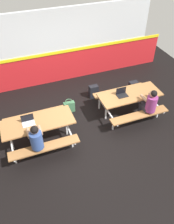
{
  "coord_description": "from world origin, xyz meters",
  "views": [
    {
      "loc": [
        -1.76,
        -4.58,
        4.87
      ],
      "look_at": [
        0.0,
        0.05,
        0.55
      ],
      "focal_mm": 37.27,
      "sensor_mm": 36.0,
      "label": 1
    }
  ],
  "objects_px": {
    "laptop_dark": "(122,94)",
    "satchel_spare": "(133,87)",
    "picnic_table_right": "(129,98)",
    "student_nearer": "(36,139)",
    "picnic_table_left": "(38,126)",
    "laptop_silver": "(28,122)",
    "tote_bag_bright": "(69,107)",
    "student_further": "(150,103)",
    "backpack_dark": "(93,91)"
  },
  "relations": [
    {
      "from": "student_further",
      "to": "tote_bag_bright",
      "type": "relative_size",
      "value": 2.81
    },
    {
      "from": "laptop_dark",
      "to": "tote_bag_bright",
      "type": "distance_m",
      "value": 1.7
    },
    {
      "from": "laptop_dark",
      "to": "tote_bag_bright",
      "type": "relative_size",
      "value": 0.74
    },
    {
      "from": "picnic_table_left",
      "to": "laptop_silver",
      "type": "bearing_deg",
      "value": 170.75
    },
    {
      "from": "picnic_table_right",
      "to": "student_nearer",
      "type": "relative_size",
      "value": 1.55
    },
    {
      "from": "student_nearer",
      "to": "laptop_dark",
      "type": "distance_m",
      "value": 2.83
    },
    {
      "from": "picnic_table_left",
      "to": "satchel_spare",
      "type": "bearing_deg",
      "value": 17.75
    },
    {
      "from": "backpack_dark",
      "to": "satchel_spare",
      "type": "relative_size",
      "value": 1.0
    },
    {
      "from": "student_further",
      "to": "satchel_spare",
      "type": "height_order",
      "value": "student_further"
    },
    {
      "from": "student_nearer",
      "to": "laptop_dark",
      "type": "relative_size",
      "value": 3.77
    },
    {
      "from": "picnic_table_left",
      "to": "picnic_table_right",
      "type": "distance_m",
      "value": 2.82
    },
    {
      "from": "laptop_dark",
      "to": "tote_bag_bright",
      "type": "height_order",
      "value": "laptop_dark"
    },
    {
      "from": "laptop_dark",
      "to": "tote_bag_bright",
      "type": "xyz_separation_m",
      "value": [
        -1.44,
        0.68,
        -0.59
      ]
    },
    {
      "from": "laptop_silver",
      "to": "picnic_table_left",
      "type": "bearing_deg",
      "value": -9.25
    },
    {
      "from": "laptop_silver",
      "to": "laptop_dark",
      "type": "height_order",
      "value": "same"
    },
    {
      "from": "picnic_table_left",
      "to": "laptop_silver",
      "type": "distance_m",
      "value": 0.31
    },
    {
      "from": "picnic_table_right",
      "to": "student_further",
      "type": "height_order",
      "value": "student_further"
    },
    {
      "from": "student_further",
      "to": "satchel_spare",
      "type": "distance_m",
      "value": 1.59
    },
    {
      "from": "student_further",
      "to": "satchel_spare",
      "type": "xyz_separation_m",
      "value": [
        0.35,
        1.47,
        -0.49
      ]
    },
    {
      "from": "backpack_dark",
      "to": "satchel_spare",
      "type": "distance_m",
      "value": 1.39
    },
    {
      "from": "picnic_table_left",
      "to": "tote_bag_bright",
      "type": "xyz_separation_m",
      "value": [
        1.12,
        0.92,
        -0.38
      ]
    },
    {
      "from": "student_further",
      "to": "backpack_dark",
      "type": "xyz_separation_m",
      "value": [
        -1.02,
        1.73,
        -0.49
      ]
    },
    {
      "from": "picnic_table_left",
      "to": "satchel_spare",
      "type": "xyz_separation_m",
      "value": [
        3.5,
        1.12,
        -0.36
      ]
    },
    {
      "from": "satchel_spare",
      "to": "picnic_table_right",
      "type": "bearing_deg",
      "value": -126.86
    },
    {
      "from": "tote_bag_bright",
      "to": "picnic_table_left",
      "type": "bearing_deg",
      "value": -140.44
    },
    {
      "from": "laptop_dark",
      "to": "satchel_spare",
      "type": "height_order",
      "value": "laptop_dark"
    },
    {
      "from": "backpack_dark",
      "to": "picnic_table_right",
      "type": "bearing_deg",
      "value": -59.51
    },
    {
      "from": "picnic_table_left",
      "to": "student_further",
      "type": "distance_m",
      "value": 3.16
    },
    {
      "from": "picnic_table_right",
      "to": "student_further",
      "type": "xyz_separation_m",
      "value": [
        0.33,
        -0.56,
        0.13
      ]
    },
    {
      "from": "picnic_table_right",
      "to": "laptop_silver",
      "type": "relative_size",
      "value": 5.85
    },
    {
      "from": "tote_bag_bright",
      "to": "picnic_table_right",
      "type": "bearing_deg",
      "value": -22.86
    },
    {
      "from": "student_nearer",
      "to": "backpack_dark",
      "type": "xyz_separation_m",
      "value": [
        2.28,
        1.94,
        -0.49
      ]
    },
    {
      "from": "tote_bag_bright",
      "to": "laptop_dark",
      "type": "bearing_deg",
      "value": -25.22
    },
    {
      "from": "student_nearer",
      "to": "tote_bag_bright",
      "type": "bearing_deg",
      "value": 49.35
    },
    {
      "from": "backpack_dark",
      "to": "student_further",
      "type": "bearing_deg",
      "value": -59.51
    },
    {
      "from": "student_further",
      "to": "laptop_silver",
      "type": "distance_m",
      "value": 3.39
    },
    {
      "from": "picnic_table_left",
      "to": "laptop_dark",
      "type": "distance_m",
      "value": 2.58
    },
    {
      "from": "picnic_table_left",
      "to": "tote_bag_bright",
      "type": "distance_m",
      "value": 1.5
    },
    {
      "from": "backpack_dark",
      "to": "laptop_silver",
      "type": "bearing_deg",
      "value": -150.33
    },
    {
      "from": "satchel_spare",
      "to": "picnic_table_left",
      "type": "bearing_deg",
      "value": -162.25
    },
    {
      "from": "tote_bag_bright",
      "to": "satchel_spare",
      "type": "xyz_separation_m",
      "value": [
        2.38,
        0.2,
        0.02
      ]
    },
    {
      "from": "student_further",
      "to": "tote_bag_bright",
      "type": "height_order",
      "value": "student_further"
    },
    {
      "from": "student_nearer",
      "to": "backpack_dark",
      "type": "relative_size",
      "value": 2.74
    },
    {
      "from": "picnic_table_left",
      "to": "laptop_dark",
      "type": "bearing_deg",
      "value": 5.51
    },
    {
      "from": "student_further",
      "to": "tote_bag_bright",
      "type": "distance_m",
      "value": 2.44
    },
    {
      "from": "laptop_dark",
      "to": "satchel_spare",
      "type": "xyz_separation_m",
      "value": [
        0.94,
        0.87,
        -0.57
      ]
    },
    {
      "from": "tote_bag_bright",
      "to": "satchel_spare",
      "type": "bearing_deg",
      "value": 4.69
    },
    {
      "from": "picnic_table_left",
      "to": "backpack_dark",
      "type": "bearing_deg",
      "value": 32.96
    },
    {
      "from": "picnic_table_right",
      "to": "backpack_dark",
      "type": "distance_m",
      "value": 1.4
    },
    {
      "from": "picnic_table_left",
      "to": "laptop_dark",
      "type": "relative_size",
      "value": 5.85
    }
  ]
}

